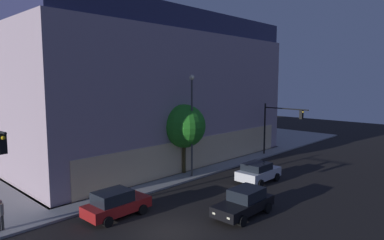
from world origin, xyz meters
name	(u,v)px	position (x,y,z in m)	size (l,w,h in m)	color
ground_plane	(169,232)	(0.00, 0.00, 0.00)	(120.00, 120.00, 0.00)	black
modern_building	(129,89)	(11.14, 18.98, 7.40)	(29.04, 22.62, 14.92)	#4C4C51
traffic_light_far_corner	(279,121)	(20.69, 5.04, 4.04)	(0.54, 5.31, 5.71)	black
street_lamp_sidewalk	(192,114)	(8.58, 6.47, 5.56)	(0.44, 0.44, 8.72)	#424242
sidewalk_tree	(184,126)	(8.83, 7.67, 4.38)	(3.85, 3.85, 6.17)	#4B3F1E
pedestrian_waiting	(0,212)	(-6.47, 6.64, 1.20)	(0.36, 0.36, 1.76)	#4C473D
car_red	(116,203)	(-0.82, 3.97, 0.86)	(4.16, 2.10, 1.70)	maroon
car_black	(244,202)	(4.91, -1.60, 0.84)	(4.53, 2.05, 1.66)	black
car_white	(258,172)	(11.46, 1.61, 0.85)	(4.05, 2.21, 1.65)	silver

